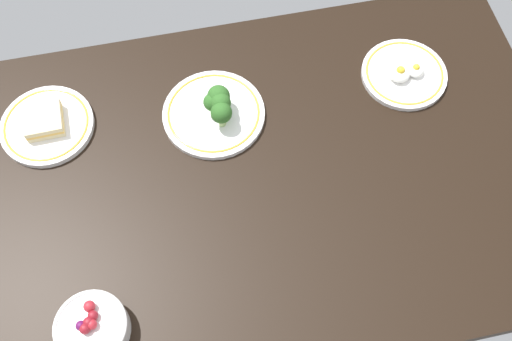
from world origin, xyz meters
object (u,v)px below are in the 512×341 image
Objects in this scene: plate_eggs at (404,74)px; plate_broccoli at (215,110)px; plate_sandwich at (46,124)px; bowl_berries at (92,328)px.

plate_broccoli is at bearing 2.26° from plate_eggs.
plate_broccoli is 37.43cm from plate_sandwich.
bowl_berries reaches higher than plate_eggs.
bowl_berries is (30.51, 42.33, 0.46)cm from plate_broccoli.
plate_broccoli is 52.18cm from bowl_berries.
plate_eggs is at bearing -149.63° from bowl_berries.
plate_broccoli reaches higher than plate_sandwich.
plate_eggs is (-44.74, -1.76, -1.27)cm from plate_broccoli.
bowl_berries is 0.69× the size of plate_eggs.
plate_broccoli is 44.79cm from plate_eggs.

